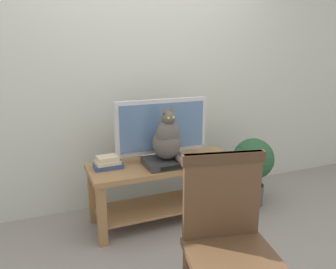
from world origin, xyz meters
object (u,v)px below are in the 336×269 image
at_px(wooden_chair, 228,235).
at_px(media_box, 167,162).
at_px(tv_stand, 166,180).
at_px(cat, 167,139).
at_px(tv, 162,129).
at_px(potted_plant, 253,165).
at_px(book_stack, 108,163).

bearing_deg(wooden_chair, media_box, 83.64).
distance_m(tv_stand, cat, 0.41).
distance_m(tv, potted_plant, 1.00).
bearing_deg(tv_stand, potted_plant, -3.62).
xyz_separation_m(tv, potted_plant, (0.90, -0.14, -0.42)).
xyz_separation_m(tv_stand, cat, (-0.02, -0.09, 0.40)).
height_order(tv, cat, tv).
bearing_deg(cat, tv, 82.61).
distance_m(tv_stand, book_stack, 0.55).
relative_size(media_box, book_stack, 1.55).
relative_size(tv, media_box, 2.26).
xyz_separation_m(tv, cat, (-0.02, -0.17, -0.05)).
height_order(wooden_chair, book_stack, wooden_chair).
distance_m(media_box, book_stack, 0.49).
distance_m(media_box, cat, 0.21).
height_order(tv_stand, potted_plant, potted_plant).
bearing_deg(media_box, tv, 81.64).
distance_m(media_box, potted_plant, 0.93).
bearing_deg(book_stack, cat, -16.20).
height_order(book_stack, potted_plant, potted_plant).
bearing_deg(tv, media_box, -98.36).
xyz_separation_m(tv_stand, potted_plant, (0.90, -0.06, 0.03)).
bearing_deg(tv_stand, wooden_chair, -97.07).
relative_size(tv_stand, cat, 2.86).
bearing_deg(wooden_chair, tv_stand, 82.93).
bearing_deg(cat, tv_stand, 75.41).
bearing_deg(potted_plant, media_box, -178.97).
relative_size(tv, potted_plant, 1.25).
height_order(media_box, book_stack, book_stack).
height_order(tv_stand, tv, tv).
height_order(cat, wooden_chair, cat).
bearing_deg(media_box, potted_plant, 1.03).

